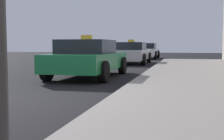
% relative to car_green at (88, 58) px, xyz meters
% --- Properties ---
extents(ground_plane, '(80.00, 80.00, 0.00)m').
position_rel_car_green_xyz_m(ground_plane, '(-0.17, -4.46, -0.65)').
color(ground_plane, black).
extents(sidewalk, '(4.00, 32.00, 0.15)m').
position_rel_car_green_xyz_m(sidewalk, '(3.83, -4.46, -0.57)').
color(sidewalk, gray).
rests_on(sidewalk, ground_plane).
extents(car_green, '(2.03, 4.28, 1.43)m').
position_rel_car_green_xyz_m(car_green, '(0.00, 0.00, 0.00)').
color(car_green, '#196638').
rests_on(car_green, ground_plane).
extents(car_silver, '(1.97, 4.23, 1.43)m').
position_rel_car_green_xyz_m(car_silver, '(0.15, 7.84, -0.00)').
color(car_silver, '#B7B7BF').
rests_on(car_silver, ground_plane).
extents(car_white, '(1.99, 4.11, 1.27)m').
position_rel_car_green_xyz_m(car_white, '(0.13, 14.97, -0.00)').
color(car_white, white).
rests_on(car_white, ground_plane).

